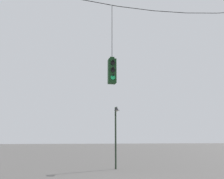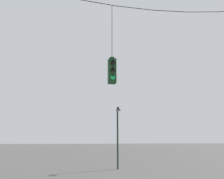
# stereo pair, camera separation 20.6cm
# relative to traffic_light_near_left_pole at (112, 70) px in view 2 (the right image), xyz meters

# --- Properties ---
(span_wire) EXTENTS (12.96, 0.03, 0.73)m
(span_wire) POSITION_rel_traffic_light_near_left_pole_xyz_m (1.17, 0.01, 3.53)
(span_wire) COLOR black
(traffic_light_near_left_pole) EXTENTS (0.34, 0.46, 3.90)m
(traffic_light_near_left_pole) POSITION_rel_traffic_light_near_left_pole_xyz_m (0.00, 0.00, 0.00)
(traffic_light_near_left_pole) COLOR #143819
(street_lamp) EXTENTS (0.38, 0.68, 4.24)m
(street_lamp) POSITION_rel_traffic_light_near_left_pole_xyz_m (1.55, 5.94, -2.09)
(street_lamp) COLOR #233323
(street_lamp) RESTS_ON ground_plane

